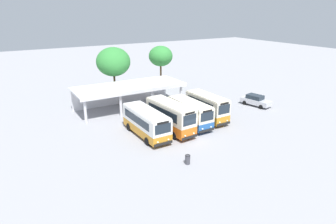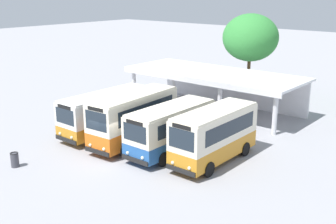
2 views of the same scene
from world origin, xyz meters
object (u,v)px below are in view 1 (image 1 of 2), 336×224
(city_bus_middle_cream, at_px, (190,112))
(waiting_chair_middle_seat, at_px, (135,106))
(city_bus_second_in_row, at_px, (170,116))
(waiting_chair_end_by_column, at_px, (126,108))
(waiting_chair_second_from_end, at_px, (130,107))
(litter_bin_apron, at_px, (188,159))
(city_bus_nearest_orange, at_px, (146,122))
(city_bus_fourth_amber, at_px, (207,106))
(parked_car_flank, at_px, (256,100))

(city_bus_middle_cream, distance_m, waiting_chair_middle_seat, 9.73)
(city_bus_second_in_row, relative_size, waiting_chair_end_by_column, 8.63)
(waiting_chair_second_from_end, bearing_deg, waiting_chair_middle_seat, -0.79)
(waiting_chair_end_by_column, relative_size, litter_bin_apron, 0.96)
(city_bus_second_in_row, bearing_deg, city_bus_nearest_orange, 174.63)
(waiting_chair_end_by_column, relative_size, waiting_chair_second_from_end, 1.00)
(city_bus_middle_cream, relative_size, waiting_chair_end_by_column, 8.04)
(city_bus_second_in_row, distance_m, waiting_chair_end_by_column, 9.61)
(city_bus_middle_cream, distance_m, city_bus_fourth_amber, 3.06)
(city_bus_middle_cream, relative_size, city_bus_fourth_amber, 1.03)
(city_bus_nearest_orange, xyz_separation_m, city_bus_second_in_row, (3.02, -0.28, 0.23))
(waiting_chair_second_from_end, xyz_separation_m, litter_bin_apron, (-1.68, -16.97, -0.07))
(city_bus_middle_cream, height_order, waiting_chair_second_from_end, city_bus_middle_cream)
(city_bus_fourth_amber, bearing_deg, parked_car_flank, 5.65)
(parked_car_flank, relative_size, waiting_chair_middle_seat, 5.46)
(waiting_chair_second_from_end, bearing_deg, city_bus_middle_cream, -66.30)
(city_bus_nearest_orange, distance_m, city_bus_second_in_row, 3.04)
(city_bus_nearest_orange, relative_size, city_bus_second_in_row, 1.05)
(parked_car_flank, bearing_deg, litter_bin_apron, -153.23)
(city_bus_nearest_orange, bearing_deg, city_bus_middle_cream, 0.71)
(city_bus_second_in_row, height_order, waiting_chair_second_from_end, city_bus_second_in_row)
(city_bus_nearest_orange, distance_m, city_bus_fourth_amber, 9.07)
(city_bus_second_in_row, height_order, city_bus_fourth_amber, city_bus_second_in_row)
(city_bus_fourth_amber, height_order, parked_car_flank, city_bus_fourth_amber)
(waiting_chair_end_by_column, distance_m, waiting_chair_second_from_end, 0.69)
(city_bus_nearest_orange, xyz_separation_m, waiting_chair_middle_seat, (2.73, 9.14, -1.17))
(waiting_chair_second_from_end, relative_size, waiting_chair_middle_seat, 1.00)
(parked_car_flank, distance_m, litter_bin_apron, 20.85)
(city_bus_fourth_amber, distance_m, waiting_chair_second_from_end, 11.14)
(city_bus_fourth_amber, xyz_separation_m, waiting_chair_second_from_end, (-7.00, 8.57, -1.31))
(city_bus_fourth_amber, distance_m, waiting_chair_middle_seat, 10.72)
(parked_car_flank, bearing_deg, city_bus_fourth_amber, -174.35)
(waiting_chair_second_from_end, bearing_deg, city_bus_fourth_amber, -50.75)
(waiting_chair_middle_seat, height_order, litter_bin_apron, litter_bin_apron)
(city_bus_middle_cream, bearing_deg, waiting_chair_second_from_end, 113.70)
(city_bus_nearest_orange, bearing_deg, waiting_chair_second_from_end, 77.41)
(city_bus_middle_cream, xyz_separation_m, litter_bin_apron, (-5.67, -7.90, -1.26))
(waiting_chair_end_by_column, distance_m, waiting_chair_middle_seat, 1.37)
(city_bus_fourth_amber, xyz_separation_m, parked_car_flank, (9.93, 0.98, -1.00))
(city_bus_second_in_row, xyz_separation_m, waiting_chair_middle_seat, (-0.29, 9.43, -1.41))
(city_bus_second_in_row, relative_size, parked_car_flank, 1.58)
(waiting_chair_end_by_column, relative_size, waiting_chair_middle_seat, 1.00)
(litter_bin_apron, bearing_deg, waiting_chair_second_from_end, 84.33)
(city_bus_nearest_orange, relative_size, city_bus_fourth_amber, 1.15)
(city_bus_fourth_amber, distance_m, waiting_chair_end_by_column, 11.53)
(city_bus_nearest_orange, distance_m, city_bus_middle_cream, 6.03)
(city_bus_fourth_amber, distance_m, litter_bin_apron, 12.17)
(city_bus_fourth_amber, bearing_deg, city_bus_second_in_row, -171.80)
(parked_car_flank, xyz_separation_m, waiting_chair_second_from_end, (-16.93, 7.59, -0.31))
(city_bus_middle_cream, distance_m, litter_bin_apron, 9.80)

